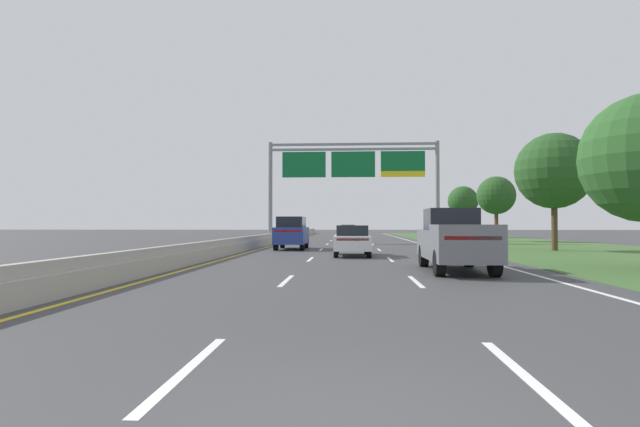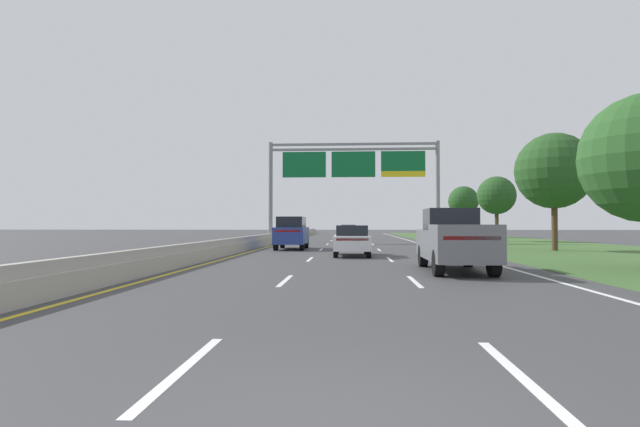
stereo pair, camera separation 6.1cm
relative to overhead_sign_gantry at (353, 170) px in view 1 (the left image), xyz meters
name	(u,v)px [view 1 (the left image)]	position (x,y,z in m)	size (l,w,h in m)	color
ground_plane	(350,245)	(-0.30, -5.68, -6.39)	(220.00, 220.00, 0.00)	#3D3D3F
lane_striping	(350,246)	(-0.30, -6.14, -6.39)	(11.96, 106.00, 0.01)	white
grass_verge_right	(536,246)	(13.65, -5.68, -6.38)	(14.00, 110.00, 0.02)	#3D602D
median_barrier_concrete	(264,241)	(-6.90, -5.68, -6.04)	(0.60, 110.00, 0.85)	#A8A399
overhead_sign_gantry	(353,170)	(0.00, 0.00, 0.00)	(15.06, 0.42, 8.92)	gray
pickup_truck_grey	(455,240)	(3.34, -26.83, -5.32)	(2.06, 5.42, 2.20)	slate
car_white_centre_lane_sedan	(352,240)	(-0.20, -18.50, -5.58)	(1.86, 4.41, 1.57)	silver
car_darkgreen_centre_lane_sedan	(348,231)	(-0.49, 14.43, -5.58)	(1.95, 4.45, 1.57)	#193D23
car_blue_left_lane_suv	(292,232)	(-4.08, -11.81, -5.30)	(1.91, 4.71, 2.11)	navy
roadside_tree_mid	(554,171)	(12.23, -12.80, -1.50)	(4.65, 4.65, 7.24)	#4C3823
roadside_tree_far	(496,196)	(13.59, 4.40, -2.04)	(3.61, 3.61, 6.18)	#4C3823
roadside_tree_distant	(463,201)	(13.75, 19.36, -1.91)	(3.71, 3.71, 6.36)	#4C3823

